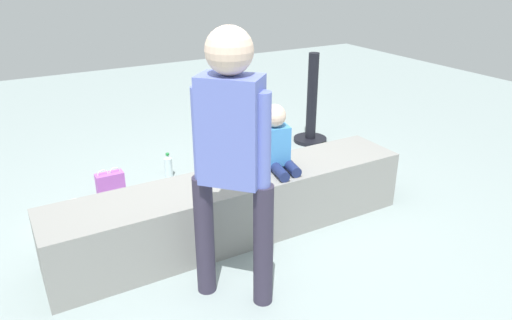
% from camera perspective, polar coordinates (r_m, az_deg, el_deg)
% --- Properties ---
extents(ground_plane, '(12.00, 12.00, 0.00)m').
position_cam_1_polar(ground_plane, '(3.55, -2.31, -8.81)').
color(ground_plane, '#8E9F9E').
extents(concrete_ledge, '(2.63, 0.49, 0.45)m').
position_cam_1_polar(concrete_ledge, '(3.43, -2.37, -5.61)').
color(concrete_ledge, gray).
rests_on(concrete_ledge, ground_plane).
extents(child_seated, '(0.28, 0.33, 0.48)m').
position_cam_1_polar(child_seated, '(3.38, 2.42, 2.19)').
color(child_seated, navy).
rests_on(child_seated, concrete_ledge).
extents(adult_standing, '(0.36, 0.37, 1.58)m').
position_cam_1_polar(adult_standing, '(2.50, -2.97, 1.42)').
color(adult_standing, '#312C3F').
rests_on(adult_standing, ground_plane).
extents(cake_plate, '(0.22, 0.22, 0.07)m').
position_cam_1_polar(cake_plate, '(3.40, -0.95, -1.23)').
color(cake_plate, white).
rests_on(cake_plate, concrete_ledge).
extents(gift_bag, '(0.22, 0.10, 0.32)m').
position_cam_1_polar(gift_bag, '(4.05, -16.95, -3.28)').
color(gift_bag, '#B259BF').
rests_on(gift_bag, ground_plane).
extents(railing_post, '(0.36, 0.36, 0.97)m').
position_cam_1_polar(railing_post, '(5.17, 6.65, 5.89)').
color(railing_post, black).
rests_on(railing_post, ground_plane).
extents(water_bottle_near_gift, '(0.07, 0.07, 0.23)m').
position_cam_1_polar(water_bottle_near_gift, '(4.44, -10.45, -0.71)').
color(water_bottle_near_gift, silver).
rests_on(water_bottle_near_gift, ground_plane).
extents(cake_box_white, '(0.35, 0.36, 0.10)m').
position_cam_1_polar(cake_box_white, '(3.93, -22.14, -6.41)').
color(cake_box_white, white).
rests_on(cake_box_white, ground_plane).
extents(handbag_black_leather, '(0.33, 0.14, 0.33)m').
position_cam_1_polar(handbag_black_leather, '(4.43, 7.94, -0.51)').
color(handbag_black_leather, black).
rests_on(handbag_black_leather, ground_plane).
extents(handbag_brown_canvas, '(0.33, 0.14, 0.32)m').
position_cam_1_polar(handbag_brown_canvas, '(4.49, -4.29, -0.07)').
color(handbag_brown_canvas, brown).
rests_on(handbag_brown_canvas, ground_plane).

